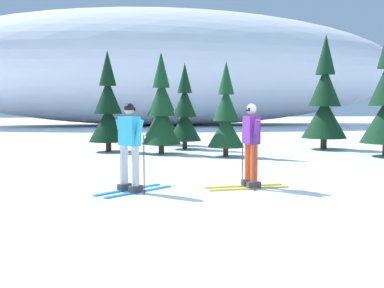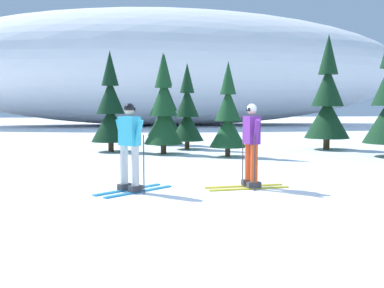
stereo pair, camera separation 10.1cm
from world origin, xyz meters
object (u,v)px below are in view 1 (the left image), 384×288
Objects in this scene: pine_tree_center at (185,113)px; skier_purple_jacket at (251,144)px; pine_tree_center_right at (226,117)px; pine_tree_far_left at (108,110)px; skier_cyan_jacket at (130,146)px; pine_tree_left at (161,112)px; pine_tree_center_left at (162,107)px; pine_tree_right at (325,102)px.

skier_purple_jacket is at bearing -88.78° from pine_tree_center.
pine_tree_far_left is at bearing 149.99° from pine_tree_center_right.
skier_cyan_jacket is 6.92m from pine_tree_center_right.
pine_tree_far_left is at bearing 149.53° from pine_tree_left.
pine_tree_center_left is 1.17× the size of pine_tree_center.
pine_tree_center_right is at bearing -71.55° from pine_tree_center_left.
pine_tree_center is at bearing 75.31° from skier_cyan_jacket.
pine_tree_center_left reaches higher than skier_purple_jacket.
skier_cyan_jacket is 1.00× the size of skier_purple_jacket.
skier_purple_jacket is 0.47× the size of pine_tree_far_left.
pine_tree_center_right reaches higher than skier_purple_jacket.
pine_tree_center_left is 0.88× the size of pine_tree_right.
skier_cyan_jacket is 0.47× the size of pine_tree_far_left.
pine_tree_far_left is at bearing 94.39° from skier_cyan_jacket.
pine_tree_center reaches higher than pine_tree_center_right.
skier_purple_jacket is 0.40× the size of pine_tree_right.
pine_tree_right reaches higher than pine_tree_far_left.
pine_tree_center_left reaches higher than skier_cyan_jacket.
pine_tree_far_left is at bearing -128.61° from pine_tree_center_left.
pine_tree_center_right is (1.01, -2.86, -0.08)m from pine_tree_center.
pine_tree_center_left is at bearing 108.45° from pine_tree_center_right.
skier_purple_jacket is at bearing -123.64° from pine_tree_right.
pine_tree_right is at bearing 6.74° from pine_tree_left.
pine_tree_right is (5.26, 7.90, 0.96)m from skier_purple_jacket.
pine_tree_far_left is 0.95× the size of pine_tree_center_left.
skier_cyan_jacket is at bearing -104.69° from pine_tree_center.
pine_tree_center_left is (1.63, 11.20, 0.73)m from skier_cyan_jacket.
skier_cyan_jacket is 0.39× the size of pine_tree_right.
skier_cyan_jacket is 8.40m from pine_tree_far_left.
pine_tree_right is at bearing 45.82° from skier_cyan_jacket.
pine_tree_far_left is 1.05× the size of pine_tree_left.
skier_purple_jacket is (2.52, 0.11, -0.01)m from skier_cyan_jacket.
pine_tree_center_left is at bearing 51.39° from pine_tree_far_left.
pine_tree_right is (6.53, 0.77, 0.37)m from pine_tree_left.
pine_tree_center is (2.98, 0.56, -0.16)m from pine_tree_far_left.
pine_tree_far_left is 3.03m from pine_tree_center.
skier_cyan_jacket is 7.37m from pine_tree_left.
skier_purple_jacket is 0.52× the size of pine_tree_center.
pine_tree_right is (7.78, 8.01, 0.95)m from skier_cyan_jacket.
skier_cyan_jacket is 0.49× the size of pine_tree_left.
pine_tree_center_right is 0.71× the size of pine_tree_right.
pine_tree_center_left is 5.44m from pine_tree_center_right.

